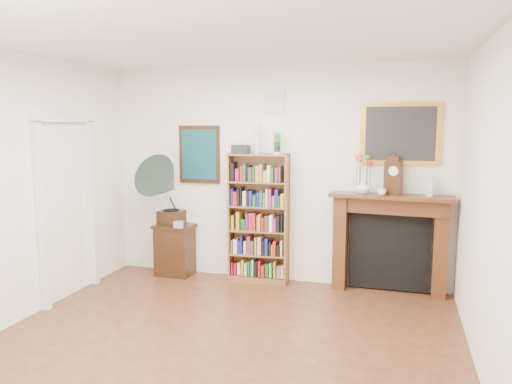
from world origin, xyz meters
TOP-DOWN VIEW (x-y plane):
  - room at (0.00, 0.00)m, footprint 4.51×5.01m
  - door_casing at (-2.21, 1.20)m, footprint 0.08×1.02m
  - teal_poster at (-1.05, 2.48)m, footprint 0.58×0.04m
  - small_picture at (0.00, 2.48)m, footprint 0.26×0.04m
  - gilt_painting at (1.55, 2.48)m, footprint 0.95×0.04m
  - bookshelf at (-0.18, 2.34)m, footprint 0.80×0.33m
  - side_cabinet at (-1.36, 2.29)m, footprint 0.53×0.39m
  - fireplace at (1.47, 2.39)m, footprint 1.47×0.45m
  - gramophone at (-1.43, 2.19)m, footprint 0.69×0.82m
  - cd_stack at (-1.23, 2.15)m, footprint 0.15×0.15m
  - mantel_clock at (1.49, 2.35)m, footprint 0.22×0.17m
  - flower_vase at (1.14, 2.33)m, footprint 0.18×0.18m
  - teacup at (1.37, 2.26)m, footprint 0.10×0.10m
  - bottle_left at (1.91, 2.35)m, footprint 0.07×0.07m
  - bottle_right at (1.92, 2.33)m, footprint 0.06×0.06m

SIDE VIEW (x-z plane):
  - side_cabinet at x=-1.36m, z-range 0.00..0.70m
  - fireplace at x=1.47m, z-range 0.11..1.34m
  - cd_stack at x=-1.23m, z-range 0.70..0.78m
  - bookshelf at x=-0.18m, z-range -0.03..1.91m
  - gramophone at x=-1.43m, z-range 0.76..1.74m
  - door_casing at x=-2.21m, z-range 0.18..2.35m
  - teacup at x=1.37m, z-range 1.23..1.30m
  - flower_vase at x=1.14m, z-range 1.23..1.40m
  - bottle_right at x=1.92m, z-range 1.23..1.43m
  - bottle_left at x=1.91m, z-range 1.23..1.47m
  - room at x=0.00m, z-range -0.01..2.81m
  - mantel_clock at x=1.49m, z-range 1.22..1.68m
  - teal_poster at x=-1.05m, z-range 1.26..2.04m
  - gilt_painting at x=1.55m, z-range 1.58..2.33m
  - small_picture at x=0.00m, z-range 2.20..2.50m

